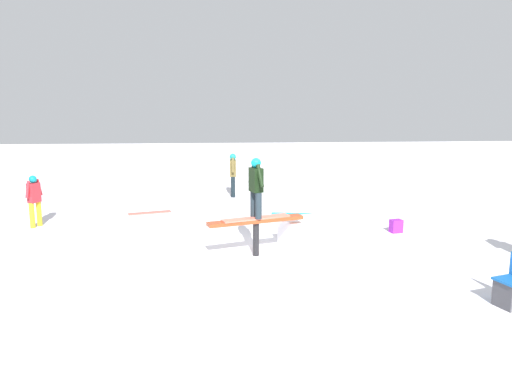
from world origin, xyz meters
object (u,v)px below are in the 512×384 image
(bystander_brown, at_px, (233,173))
(loose_snowboard_coral, at_px, (150,213))
(rail_feature, at_px, (256,225))
(loose_snowboard_cyan, at_px, (293,214))
(backpack_on_snow, at_px, (396,226))
(bystander_red, at_px, (34,198))
(loose_snowboard_white, at_px, (115,232))
(main_rider_on_rail, at_px, (256,189))

(bystander_brown, distance_m, loose_snowboard_coral, 3.74)
(rail_feature, relative_size, loose_snowboard_cyan, 1.71)
(loose_snowboard_coral, bearing_deg, rail_feature, -73.14)
(loose_snowboard_cyan, height_order, backpack_on_snow, backpack_on_snow)
(bystander_red, distance_m, loose_snowboard_coral, 3.31)
(backpack_on_snow, bearing_deg, rail_feature, -169.49)
(bystander_red, xyz_separation_m, loose_snowboard_cyan, (-7.21, -0.93, -0.79))
(bystander_brown, bearing_deg, loose_snowboard_cyan, 30.67)
(bystander_brown, distance_m, backpack_on_snow, 6.74)
(bystander_brown, relative_size, loose_snowboard_white, 1.00)
(rail_feature, height_order, loose_snowboard_coral, rail_feature)
(loose_snowboard_white, bearing_deg, loose_snowboard_cyan, -120.69)
(rail_feature, xyz_separation_m, backpack_on_snow, (-3.80, -1.68, -0.53))
(loose_snowboard_coral, bearing_deg, backpack_on_snow, -38.82)
(rail_feature, distance_m, loose_snowboard_cyan, 4.25)
(main_rider_on_rail, bearing_deg, bystander_brown, -107.25)
(bystander_red, height_order, loose_snowboard_coral, bystander_red)
(loose_snowboard_coral, xyz_separation_m, backpack_on_snow, (-6.72, 2.79, 0.16))
(loose_snowboard_coral, distance_m, loose_snowboard_white, 2.35)
(loose_snowboard_coral, relative_size, backpack_on_snow, 3.80)
(loose_snowboard_cyan, bearing_deg, loose_snowboard_coral, -176.73)
(rail_feature, bearing_deg, loose_snowboard_cyan, -127.32)
(bystander_red, height_order, loose_snowboard_white, bystander_red)
(loose_snowboard_cyan, xyz_separation_m, loose_snowboard_white, (4.94, 1.75, 0.00))
(main_rider_on_rail, bearing_deg, loose_snowboard_cyan, -129.41)
(loose_snowboard_coral, height_order, loose_snowboard_white, same)
(bystander_brown, relative_size, backpack_on_snow, 4.55)
(bystander_brown, bearing_deg, backpack_on_snow, 38.99)
(backpack_on_snow, bearing_deg, loose_snowboard_cyan, 123.12)
(loose_snowboard_cyan, distance_m, loose_snowboard_white, 5.24)
(main_rider_on_rail, bearing_deg, bystander_red, -47.12)
(main_rider_on_rail, height_order, loose_snowboard_coral, main_rider_on_rail)
(loose_snowboard_cyan, bearing_deg, bystander_red, -162.50)
(rail_feature, height_order, main_rider_on_rail, main_rider_on_rail)
(bystander_brown, distance_m, loose_snowboard_white, 5.84)
(loose_snowboard_cyan, bearing_deg, backpack_on_snow, -33.39)
(main_rider_on_rail, bearing_deg, loose_snowboard_white, -51.56)
(main_rider_on_rail, xyz_separation_m, bystander_brown, (0.28, -6.99, -0.63))
(loose_snowboard_cyan, bearing_deg, main_rider_on_rail, -99.66)
(loose_snowboard_coral, relative_size, loose_snowboard_cyan, 1.01)
(bystander_brown, height_order, backpack_on_snow, bystander_brown)
(rail_feature, relative_size, bystander_red, 1.54)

